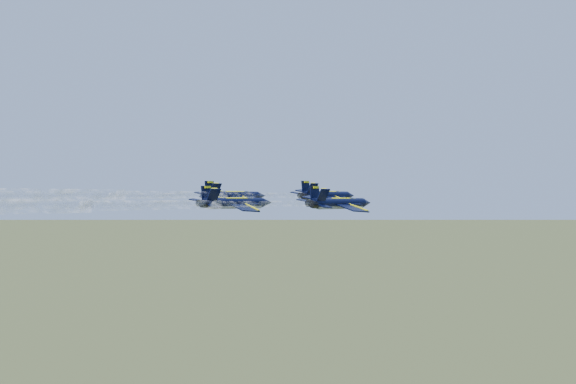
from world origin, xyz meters
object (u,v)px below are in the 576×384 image
at_px(jet_left, 234,196).
at_px(jet_slot, 236,203).
at_px(jet_lead, 327,196).
at_px(jet_right, 340,203).

xyz_separation_m(jet_left, jet_slot, (8.25, -13.88, 0.00)).
distance_m(jet_lead, jet_left, 16.37).
distance_m(jet_left, jet_slot, 16.14).
relative_size(jet_lead, jet_slot, 1.00).
bearing_deg(jet_left, jet_right, -0.69).
bearing_deg(jet_left, jet_slot, -41.21).
height_order(jet_lead, jet_right, same).
height_order(jet_lead, jet_slot, same).
xyz_separation_m(jet_lead, jet_slot, (-6.35, -21.30, 0.00)).
relative_size(jet_right, jet_slot, 1.00).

